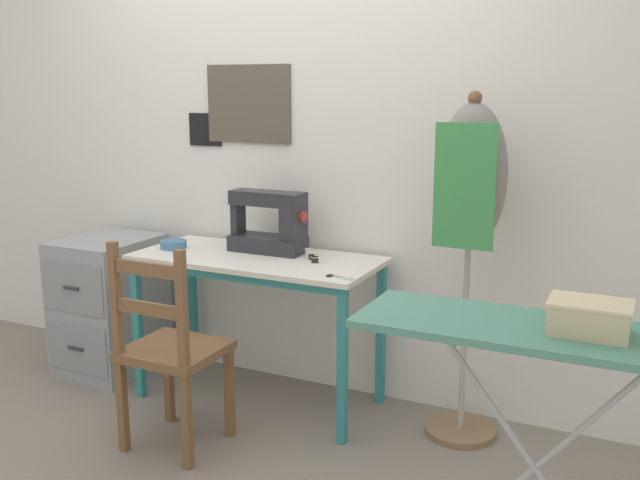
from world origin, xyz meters
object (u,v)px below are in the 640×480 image
object	(u,v)px
sewing_machine	(272,224)
dress_form	(470,197)
wooden_chair	(170,351)
storage_box	(589,318)
fabric_bowl	(173,244)
filing_cabinet	(110,305)
scissors	(335,277)
thread_spool_far_edge	(315,260)
ironing_board	(543,344)
thread_spool_mid_table	(311,256)
thread_spool_near_machine	(308,253)

from	to	relation	value
sewing_machine	dress_form	world-z (taller)	dress_form
wooden_chair	dress_form	bearing A→B (deg)	30.84
storage_box	fabric_bowl	bearing A→B (deg)	158.76
sewing_machine	fabric_bowl	distance (m)	0.53
filing_cabinet	fabric_bowl	bearing A→B (deg)	-3.28
scissors	filing_cabinet	size ratio (longest dim) A/B	0.18
thread_spool_far_edge	filing_cabinet	bearing A→B (deg)	-179.59
sewing_machine	ironing_board	xyz separation A→B (m)	(1.46, -0.96, -0.07)
fabric_bowl	thread_spool_far_edge	distance (m)	0.79
thread_spool_mid_table	filing_cabinet	distance (m)	1.29
fabric_bowl	ironing_board	xyz separation A→B (m)	(1.95, -0.81, 0.05)
sewing_machine	wooden_chair	xyz separation A→B (m)	(-0.12, -0.69, -0.45)
thread_spool_near_machine	filing_cabinet	distance (m)	1.26
sewing_machine	storage_box	distance (m)	1.84
storage_box	ironing_board	bearing A→B (deg)	-177.36
scissors	filing_cabinet	world-z (taller)	scissors
sewing_machine	filing_cabinet	size ratio (longest dim) A/B	0.53
filing_cabinet	storage_box	xyz separation A→B (m)	(2.55, -0.83, 0.55)
fabric_bowl	storage_box	xyz separation A→B (m)	(2.07, -0.81, 0.15)
dress_form	ironing_board	xyz separation A→B (m)	(0.46, -0.93, -0.28)
sewing_machine	thread_spool_near_machine	bearing A→B (deg)	-5.91
sewing_machine	thread_spool_near_machine	xyz separation A→B (m)	(0.21, -0.02, -0.12)
sewing_machine	filing_cabinet	bearing A→B (deg)	-173.06
thread_spool_mid_table	storage_box	size ratio (longest dim) A/B	0.16
thread_spool_mid_table	wooden_chair	distance (m)	0.80
wooden_chair	storage_box	xyz separation A→B (m)	(1.69, -0.26, 0.48)
thread_spool_near_machine	wooden_chair	size ratio (longest dim) A/B	0.05
filing_cabinet	dress_form	size ratio (longest dim) A/B	0.49
storage_box	thread_spool_mid_table	bearing A→B (deg)	146.11
storage_box	thread_spool_near_machine	bearing A→B (deg)	145.75
thread_spool_near_machine	filing_cabinet	xyz separation A→B (m)	(-1.19, -0.10, -0.40)
thread_spool_near_machine	sewing_machine	bearing A→B (deg)	174.09
thread_spool_near_machine	storage_box	size ratio (longest dim) A/B	0.20
wooden_chair	ironing_board	bearing A→B (deg)	-9.62
ironing_board	wooden_chair	bearing A→B (deg)	170.38
thread_spool_near_machine	dress_form	distance (m)	0.85
filing_cabinet	wooden_chair	bearing A→B (deg)	-33.64
scissors	filing_cabinet	distance (m)	1.52
dress_form	storage_box	bearing A→B (deg)	-57.75
scissors	filing_cabinet	xyz separation A→B (m)	(-1.46, 0.18, -0.38)
thread_spool_near_machine	storage_box	distance (m)	1.66
wooden_chair	ironing_board	distance (m)	1.64
sewing_machine	dress_form	xyz separation A→B (m)	(0.99, -0.03, 0.21)
scissors	dress_form	distance (m)	0.67
thread_spool_mid_table	dress_form	size ratio (longest dim) A/B	0.02
wooden_chair	dress_form	xyz separation A→B (m)	(1.11, 0.66, 0.66)
sewing_machine	filing_cabinet	distance (m)	1.11
scissors	storage_box	size ratio (longest dim) A/B	0.59
fabric_bowl	dress_form	world-z (taller)	dress_form
scissors	thread_spool_near_machine	distance (m)	0.39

